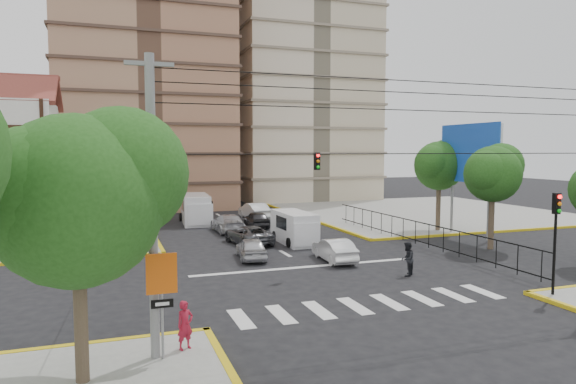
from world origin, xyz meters
name	(u,v)px	position (x,y,z in m)	size (l,w,h in m)	color
ground	(316,272)	(0.00, 0.00, 0.00)	(160.00, 160.00, 0.00)	black
sidewalk_ne	(422,212)	(20.00, 20.00, 0.07)	(26.00, 26.00, 0.15)	gray
crosswalk_stripes	(372,304)	(0.00, -6.00, 0.01)	(12.00, 2.40, 0.01)	silver
stop_line	(308,267)	(0.00, 1.20, 0.01)	(13.00, 0.40, 0.01)	silver
tower_beige	(298,15)	(14.00, 40.00, 24.00)	(17.00, 16.00, 48.00)	beige
park_fence	(415,246)	(9.00, 4.50, 0.00)	(0.10, 22.50, 1.66)	black
billboard	(470,155)	(14.45, 6.00, 6.00)	(0.36, 6.20, 8.10)	slate
tree_sw_near	(81,192)	(-10.90, -9.99, 5.27)	(5.63, 4.60, 7.57)	#473828
tree_park_a	(494,171)	(13.08, 2.01, 5.01)	(4.41, 3.60, 6.83)	#473828
tree_park_c	(440,163)	(14.09, 9.01, 5.34)	(4.65, 3.80, 7.25)	#473828
tree_tudor	(83,166)	(-11.90, 16.01, 5.22)	(5.39, 4.40, 7.43)	#473828
traffic_light_se	(556,226)	(7.80, -7.80, 3.11)	(0.28, 0.22, 4.40)	black
traffic_light_nw	(150,203)	(-7.80, 7.80, 3.11)	(0.28, 0.22, 4.40)	black
traffic_light_hanging	(333,160)	(0.00, -2.04, 5.90)	(18.00, 9.12, 0.92)	black
utility_pole_sw	(152,205)	(-9.00, -9.00, 4.77)	(1.40, 0.28, 9.00)	slate
district_sign	(162,284)	(-8.80, -9.24, 2.45)	(0.90, 0.12, 3.20)	slate
van_right_lane	(295,228)	(1.79, 7.99, 1.04)	(2.02, 4.77, 2.14)	silver
van_left_lane	(196,210)	(-3.07, 19.64, 1.22)	(2.60, 5.70, 2.50)	silver
car_silver_front_left	(251,248)	(-2.38, 4.19, 0.64)	(1.52, 3.78, 1.29)	#B8B9BD
car_white_front_right	(334,250)	(1.96, 2.06, 0.66)	(1.40, 4.01, 1.32)	white
car_grey_mid_left	(248,235)	(-1.31, 8.86, 0.63)	(2.10, 4.56, 1.27)	#55575D
car_silver_rear_left	(228,223)	(-1.48, 14.30, 0.71)	(1.98, 4.86, 1.41)	#BABABF
car_darkgrey_mid_right	(257,219)	(1.33, 15.95, 0.67)	(1.59, 3.95, 1.35)	#262629
car_white_rear_right	(254,211)	(2.46, 20.78, 0.77)	(1.64, 4.69, 1.55)	white
pedestrian_sw_corner	(185,325)	(-8.06, -8.65, 0.92)	(0.56, 0.37, 1.53)	#A3192F
pedestrian_crosswalk	(407,259)	(4.00, -2.34, 0.87)	(0.85, 0.66, 1.74)	black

